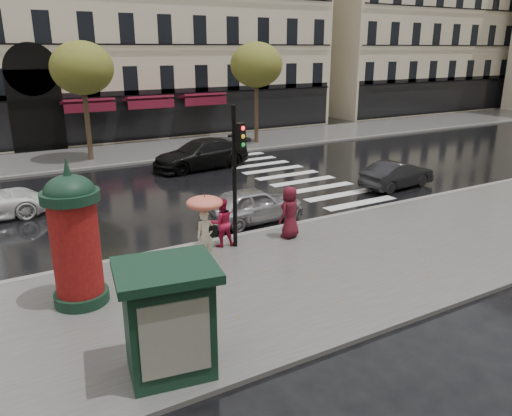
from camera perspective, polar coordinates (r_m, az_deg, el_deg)
ground at (r=15.02m, az=4.69°, el=-6.77°), size 160.00×160.00×0.00m
near_sidewalk at (r=14.63m, az=5.82°, el=-7.25°), size 90.00×7.00×0.12m
far_sidewalk at (r=31.80m, az=-15.16°, el=6.00°), size 90.00×6.00×0.12m
near_kerb at (r=17.35m, az=-0.92°, el=-3.01°), size 90.00×0.25×0.14m
far_kerb at (r=28.96m, az=-13.58°, el=5.02°), size 90.00×0.25×0.14m
zebra_crossing at (r=25.75m, az=3.62°, el=3.77°), size 3.60×11.75×0.01m
tree_far_left at (r=29.79m, az=-19.27°, el=14.81°), size 3.40×3.40×6.64m
tree_far_right at (r=33.72m, az=0.05°, el=16.00°), size 3.40×3.40×6.64m
woman_umbrella at (r=14.73m, az=-5.84°, el=-1.08°), size 1.08×1.08×2.08m
woman_red at (r=16.00m, az=-3.95°, el=-1.65°), size 0.85×0.70×1.59m
man_burgundy at (r=16.71m, az=3.89°, el=-0.47°), size 1.00×0.82×1.77m
morris_column at (r=12.87m, az=-20.01°, el=-2.99°), size 1.38×1.38×3.72m
traffic_light at (r=15.35m, az=-2.25°, el=5.05°), size 0.34×0.44×4.50m
newsstand at (r=9.96m, az=-9.99°, el=-12.29°), size 2.12×1.87×2.27m
car_silver at (r=18.55m, az=-0.35°, el=0.36°), size 4.03×1.79×1.35m
car_darkgrey at (r=24.12m, az=15.84°, el=3.69°), size 3.93×1.72×1.26m
car_black at (r=27.21m, az=-6.31°, el=6.14°), size 5.57×2.72×1.56m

